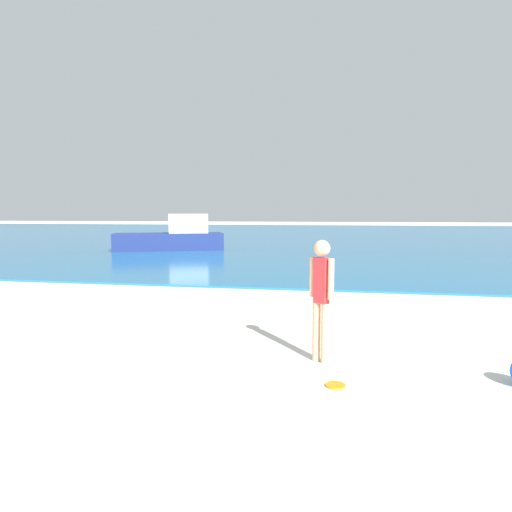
{
  "coord_description": "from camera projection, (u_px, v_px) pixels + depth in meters",
  "views": [
    {
      "loc": [
        2.09,
        0.21,
        1.98
      ],
      "look_at": [
        0.58,
        8.5,
        1.14
      ],
      "focal_mm": 30.34,
      "sensor_mm": 36.0,
      "label": 1
    }
  ],
  "objects": [
    {
      "name": "boat_near",
      "position": [
        173.0,
        238.0,
        22.57
      ],
      "size": [
        5.81,
        3.71,
        1.89
      ],
      "rotation": [
        0.0,
        0.0,
        3.52
      ],
      "color": "navy",
      "rests_on": "water"
    },
    {
      "name": "person_standing",
      "position": [
        321.0,
        293.0,
        5.69
      ],
      "size": [
        0.32,
        0.25,
        1.63
      ],
      "rotation": [
        0.0,
        0.0,
        2.54
      ],
      "color": "#DDAD84",
      "rests_on": "ground"
    },
    {
      "name": "water",
      "position": [
        312.0,
        234.0,
        40.63
      ],
      "size": [
        160.0,
        60.0,
        0.06
      ],
      "primitive_type": "cube",
      "color": "#1E6B9E",
      "rests_on": "ground"
    },
    {
      "name": "frisbee",
      "position": [
        336.0,
        385.0,
        4.95
      ],
      "size": [
        0.23,
        0.23,
        0.03
      ],
      "primitive_type": "cylinder",
      "color": "orange",
      "rests_on": "ground"
    }
  ]
}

